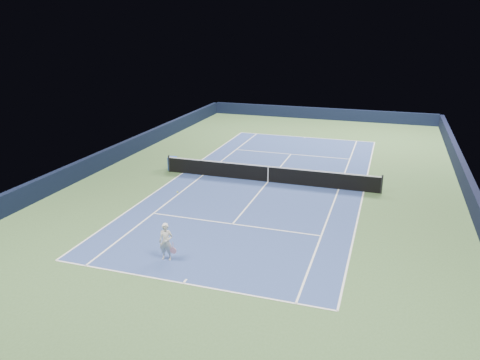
% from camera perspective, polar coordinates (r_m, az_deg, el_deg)
% --- Properties ---
extents(ground, '(40.00, 40.00, 0.00)m').
position_cam_1_polar(ground, '(27.54, 3.42, -0.23)').
color(ground, '#3C5B31').
rests_on(ground, ground).
extents(wall_far, '(22.00, 0.35, 1.10)m').
position_cam_1_polar(wall_far, '(46.29, 9.80, 7.99)').
color(wall_far, black).
rests_on(wall_far, ground).
extents(wall_right, '(0.35, 40.00, 1.10)m').
position_cam_1_polar(wall_right, '(26.93, 26.32, -1.41)').
color(wall_right, black).
rests_on(wall_right, ground).
extents(wall_left, '(0.35, 40.00, 1.10)m').
position_cam_1_polar(wall_left, '(31.74, -15.82, 2.68)').
color(wall_left, black).
rests_on(wall_left, ground).
extents(court_surface, '(10.97, 23.77, 0.01)m').
position_cam_1_polar(court_surface, '(27.54, 3.42, -0.22)').
color(court_surface, navy).
rests_on(court_surface, ground).
extents(baseline_far, '(10.97, 0.08, 0.00)m').
position_cam_1_polar(baseline_far, '(38.72, 7.95, 5.20)').
color(baseline_far, white).
rests_on(baseline_far, ground).
extents(baseline_near, '(10.97, 0.08, 0.00)m').
position_cam_1_polar(baseline_near, '(17.31, -6.95, -12.38)').
color(baseline_near, white).
rests_on(baseline_near, ground).
extents(sideline_doubles_right, '(0.08, 23.77, 0.00)m').
position_cam_1_polar(sideline_doubles_right, '(26.78, 14.85, -1.38)').
color(sideline_doubles_right, white).
rests_on(sideline_doubles_right, ground).
extents(sideline_doubles_left, '(0.08, 23.77, 0.00)m').
position_cam_1_polar(sideline_doubles_left, '(29.32, -6.99, 0.86)').
color(sideline_doubles_left, white).
rests_on(sideline_doubles_left, ground).
extents(sideline_singles_right, '(0.08, 23.77, 0.00)m').
position_cam_1_polar(sideline_singles_right, '(26.86, 11.94, -1.09)').
color(sideline_singles_right, white).
rests_on(sideline_singles_right, ground).
extents(sideline_singles_left, '(0.08, 23.77, 0.00)m').
position_cam_1_polar(sideline_singles_left, '(28.79, -4.52, 0.61)').
color(sideline_singles_left, white).
rests_on(sideline_singles_left, ground).
extents(service_line_far, '(8.23, 0.08, 0.00)m').
position_cam_1_polar(service_line_far, '(33.50, 6.23, 3.15)').
color(service_line_far, white).
rests_on(service_line_far, ground).
extents(service_line_near, '(8.23, 0.08, 0.00)m').
position_cam_1_polar(service_line_near, '(21.82, -0.90, -5.38)').
color(service_line_near, white).
rests_on(service_line_near, ground).
extents(center_service_line, '(0.08, 12.80, 0.00)m').
position_cam_1_polar(center_service_line, '(27.54, 3.42, -0.21)').
color(center_service_line, white).
rests_on(center_service_line, ground).
extents(center_mark_far, '(0.08, 0.30, 0.00)m').
position_cam_1_polar(center_mark_far, '(38.58, 7.91, 5.15)').
color(center_mark_far, white).
rests_on(center_mark_far, ground).
extents(center_mark_near, '(0.08, 0.30, 0.00)m').
position_cam_1_polar(center_mark_near, '(17.43, -6.74, -12.15)').
color(center_mark_near, white).
rests_on(center_mark_near, ground).
extents(tennis_net, '(12.90, 0.10, 1.07)m').
position_cam_1_polar(tennis_net, '(27.38, 3.44, 0.77)').
color(tennis_net, black).
rests_on(tennis_net, ground).
extents(sponsor_cube, '(0.60, 0.53, 0.83)m').
position_cam_1_polar(sponsor_cube, '(29.99, -8.23, 2.03)').
color(sponsor_cube, blue).
rests_on(sponsor_cube, ground).
extents(tennis_player, '(0.76, 1.26, 2.52)m').
position_cam_1_polar(tennis_player, '(18.64, -8.99, -7.45)').
color(tennis_player, silver).
rests_on(tennis_player, ground).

